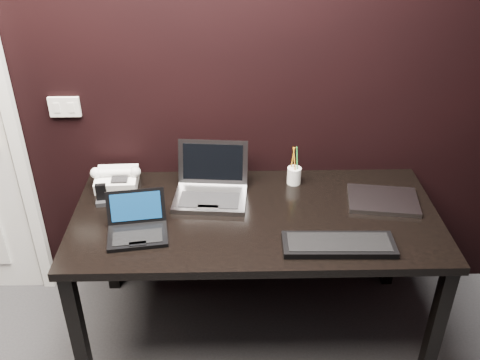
{
  "coord_description": "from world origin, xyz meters",
  "views": [
    {
      "loc": [
        0.18,
        -0.64,
        2.16
      ],
      "look_at": [
        0.23,
        1.35,
        0.96
      ],
      "focal_mm": 40.0,
      "sensor_mm": 36.0,
      "label": 1
    }
  ],
  "objects_px": {
    "mobile_phone": "(102,197)",
    "silver_laptop": "(211,188)",
    "desk_phone": "(117,178)",
    "netbook": "(137,227)",
    "closed_laptop": "(383,200)",
    "desk": "(256,228)",
    "pen_cup": "(294,175)",
    "ext_keyboard": "(339,245)"
  },
  "relations": [
    {
      "from": "silver_laptop",
      "to": "pen_cup",
      "type": "height_order",
      "value": "silver_laptop"
    },
    {
      "from": "desk",
      "to": "desk_phone",
      "type": "xyz_separation_m",
      "value": [
        -0.68,
        0.26,
        0.12
      ]
    },
    {
      "from": "closed_laptop",
      "to": "desk_phone",
      "type": "xyz_separation_m",
      "value": [
        -1.3,
        0.18,
        0.03
      ]
    },
    {
      "from": "desk",
      "to": "desk_phone",
      "type": "distance_m",
      "value": 0.74
    },
    {
      "from": "desk",
      "to": "netbook",
      "type": "bearing_deg",
      "value": -165.53
    },
    {
      "from": "desk",
      "to": "closed_laptop",
      "type": "relative_size",
      "value": 4.73
    },
    {
      "from": "pen_cup",
      "to": "desk",
      "type": "bearing_deg",
      "value": -127.0
    },
    {
      "from": "ext_keyboard",
      "to": "mobile_phone",
      "type": "height_order",
      "value": "mobile_phone"
    },
    {
      "from": "pen_cup",
      "to": "ext_keyboard",
      "type": "bearing_deg",
      "value": -75.71
    },
    {
      "from": "mobile_phone",
      "to": "silver_laptop",
      "type": "bearing_deg",
      "value": 5.7
    },
    {
      "from": "silver_laptop",
      "to": "netbook",
      "type": "bearing_deg",
      "value": -137.04
    },
    {
      "from": "desk_phone",
      "to": "pen_cup",
      "type": "bearing_deg",
      "value": 0.64
    },
    {
      "from": "netbook",
      "to": "mobile_phone",
      "type": "relative_size",
      "value": 2.78
    },
    {
      "from": "closed_laptop",
      "to": "pen_cup",
      "type": "height_order",
      "value": "pen_cup"
    },
    {
      "from": "silver_laptop",
      "to": "pen_cup",
      "type": "xyz_separation_m",
      "value": [
        0.42,
        0.11,
        0.0
      ]
    },
    {
      "from": "desk",
      "to": "pen_cup",
      "type": "xyz_separation_m",
      "value": [
        0.21,
        0.27,
        0.13
      ]
    },
    {
      "from": "desk_phone",
      "to": "netbook",
      "type": "bearing_deg",
      "value": -68.49
    },
    {
      "from": "ext_keyboard",
      "to": "closed_laptop",
      "type": "relative_size",
      "value": 1.33
    },
    {
      "from": "closed_laptop",
      "to": "mobile_phone",
      "type": "bearing_deg",
      "value": 179.18
    },
    {
      "from": "closed_laptop",
      "to": "mobile_phone",
      "type": "relative_size",
      "value": 3.48
    },
    {
      "from": "desk",
      "to": "pen_cup",
      "type": "distance_m",
      "value": 0.36
    },
    {
      "from": "netbook",
      "to": "pen_cup",
      "type": "relative_size",
      "value": 1.4
    },
    {
      "from": "silver_laptop",
      "to": "ext_keyboard",
      "type": "height_order",
      "value": "silver_laptop"
    },
    {
      "from": "silver_laptop",
      "to": "mobile_phone",
      "type": "distance_m",
      "value": 0.52
    },
    {
      "from": "silver_laptop",
      "to": "closed_laptop",
      "type": "relative_size",
      "value": 1.03
    },
    {
      "from": "mobile_phone",
      "to": "ext_keyboard",
      "type": "bearing_deg",
      "value": -18.6
    },
    {
      "from": "ext_keyboard",
      "to": "silver_laptop",
      "type": "bearing_deg",
      "value": 143.25
    },
    {
      "from": "desk",
      "to": "desk_phone",
      "type": "height_order",
      "value": "desk_phone"
    },
    {
      "from": "mobile_phone",
      "to": "desk",
      "type": "bearing_deg",
      "value": -8.31
    },
    {
      "from": "netbook",
      "to": "closed_laptop",
      "type": "relative_size",
      "value": 0.8
    },
    {
      "from": "closed_laptop",
      "to": "desk_phone",
      "type": "relative_size",
      "value": 1.44
    },
    {
      "from": "silver_laptop",
      "to": "ext_keyboard",
      "type": "relative_size",
      "value": 0.77
    },
    {
      "from": "netbook",
      "to": "silver_laptop",
      "type": "xyz_separation_m",
      "value": [
        0.32,
        0.29,
        0.01
      ]
    },
    {
      "from": "mobile_phone",
      "to": "pen_cup",
      "type": "xyz_separation_m",
      "value": [
        0.93,
        0.17,
        0.01
      ]
    },
    {
      "from": "netbook",
      "to": "closed_laptop",
      "type": "distance_m",
      "value": 1.16
    },
    {
      "from": "netbook",
      "to": "desk_phone",
      "type": "xyz_separation_m",
      "value": [
        -0.16,
        0.4,
        0.01
      ]
    },
    {
      "from": "closed_laptop",
      "to": "pen_cup",
      "type": "bearing_deg",
      "value": 155.6
    },
    {
      "from": "ext_keyboard",
      "to": "netbook",
      "type": "bearing_deg",
      "value": 172.31
    },
    {
      "from": "pen_cup",
      "to": "desk_phone",
      "type": "bearing_deg",
      "value": -179.36
    },
    {
      "from": "desk",
      "to": "mobile_phone",
      "type": "distance_m",
      "value": 0.75
    },
    {
      "from": "netbook",
      "to": "desk_phone",
      "type": "height_order",
      "value": "netbook"
    },
    {
      "from": "closed_laptop",
      "to": "pen_cup",
      "type": "xyz_separation_m",
      "value": [
        -0.41,
        0.19,
        0.04
      ]
    }
  ]
}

